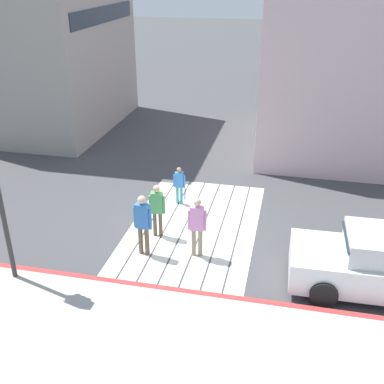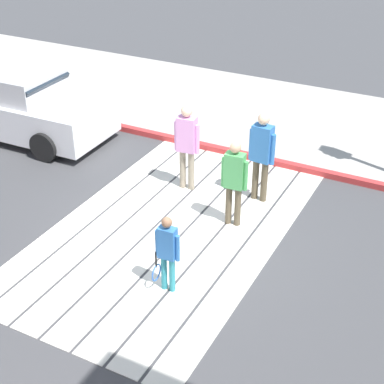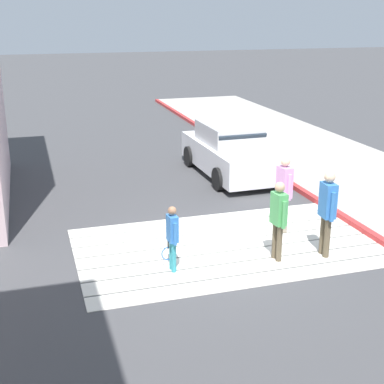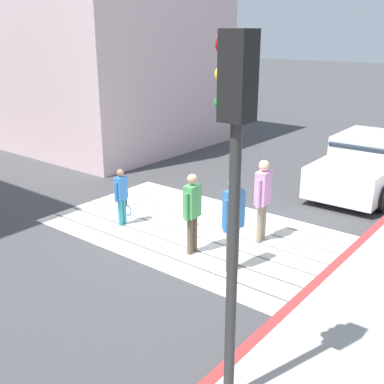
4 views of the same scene
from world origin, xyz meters
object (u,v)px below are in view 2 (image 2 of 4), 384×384
(pedestrian_adult_trailing, at_px, (187,142))
(pedestrian_adult_side, at_px, (262,151))
(car_parked_near_curb, at_px, (20,105))
(pedestrian_adult_lead, at_px, (234,178))
(pedestrian_child_with_racket, at_px, (167,250))

(pedestrian_adult_trailing, relative_size, pedestrian_adult_side, 0.98)
(car_parked_near_curb, relative_size, pedestrian_adult_side, 2.41)
(pedestrian_adult_lead, relative_size, pedestrian_adult_side, 0.91)
(pedestrian_adult_trailing, xyz_separation_m, pedestrian_adult_side, (-0.25, 1.44, 0.02))
(pedestrian_adult_side, distance_m, pedestrian_child_with_racket, 3.19)
(car_parked_near_curb, relative_size, pedestrian_adult_lead, 2.63)
(pedestrian_adult_trailing, relative_size, pedestrian_child_with_racket, 1.33)
(car_parked_near_curb, bearing_deg, pedestrian_child_with_racket, 59.84)
(pedestrian_adult_side, xyz_separation_m, pedestrian_child_with_racket, (3.16, -0.23, -0.30))
(pedestrian_adult_lead, relative_size, pedestrian_child_with_racket, 1.24)
(pedestrian_adult_trailing, bearing_deg, pedestrian_adult_lead, 59.99)
(pedestrian_adult_side, height_order, pedestrian_child_with_racket, pedestrian_adult_side)
(pedestrian_adult_trailing, height_order, pedestrian_child_with_racket, pedestrian_adult_trailing)
(pedestrian_adult_side, bearing_deg, pedestrian_adult_trailing, -80.33)
(pedestrian_adult_trailing, distance_m, pedestrian_adult_side, 1.46)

